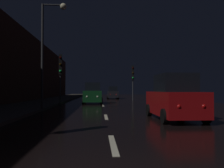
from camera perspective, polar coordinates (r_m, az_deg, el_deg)
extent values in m
cube|color=black|center=(27.40, -2.55, -4.46)|extent=(25.04, 84.00, 0.02)
cube|color=#38332B|center=(28.03, -15.61, -4.17)|extent=(4.40, 84.00, 0.15)
cube|color=#472319|center=(25.49, -22.98, 4.64)|extent=(0.80, 63.00, 8.16)
cube|color=beige|center=(6.04, 0.27, -14.96)|extent=(0.16, 2.20, 0.01)
cube|color=beige|center=(11.82, -1.52, -8.32)|extent=(0.16, 2.20, 0.01)
cube|color=beige|center=(20.22, -2.27, -5.47)|extent=(0.16, 2.20, 0.01)
cube|color=beige|center=(21.50, -2.33, -5.24)|extent=(0.16, 2.20, 0.01)
cylinder|color=#38383A|center=(21.82, -12.95, -1.40)|extent=(0.12, 0.12, 2.86)
cube|color=black|center=(21.95, -12.92, 4.82)|extent=(0.35, 0.38, 1.90)
sphere|color=black|center=(21.85, -12.92, 6.52)|extent=(0.22, 0.22, 0.22)
sphere|color=black|center=(21.77, -12.93, 4.87)|extent=(0.22, 0.22, 0.22)
sphere|color=#19D84C|center=(21.71, -12.94, 3.21)|extent=(0.22, 0.22, 0.22)
cylinder|color=#38383A|center=(29.33, 5.30, -1.65)|extent=(0.12, 0.12, 2.65)
cube|color=black|center=(29.42, 5.28, 2.79)|extent=(0.33, 0.37, 1.90)
sphere|color=black|center=(29.29, 5.30, 4.05)|extent=(0.22, 0.22, 0.22)
sphere|color=black|center=(29.24, 5.31, 2.82)|extent=(0.22, 0.22, 0.22)
sphere|color=#19D84C|center=(29.20, 5.31, 1.58)|extent=(0.22, 0.22, 0.22)
cylinder|color=#2D2D30|center=(16.11, -17.23, 6.54)|extent=(0.16, 0.16, 7.29)
cylinder|color=#2D2D30|center=(16.84, -14.69, 18.81)|extent=(1.40, 0.10, 0.10)
sphere|color=beige|center=(16.69, -12.21, 18.62)|extent=(0.44, 0.44, 0.44)
cube|color=#0F3819|center=(23.47, -4.88, -3.05)|extent=(1.79, 4.18, 1.10)
cube|color=black|center=(23.62, -4.86, -0.69)|extent=(1.52, 2.09, 0.84)
cylinder|color=black|center=(22.02, -2.69, -4.33)|extent=(0.22, 0.64, 0.64)
cylinder|color=black|center=(22.07, -7.27, -4.32)|extent=(0.22, 0.64, 0.64)
cylinder|color=black|center=(24.94, -2.76, -4.00)|extent=(0.22, 0.64, 0.64)
cylinder|color=black|center=(24.99, -6.81, -3.98)|extent=(0.22, 0.64, 0.64)
sphere|color=white|center=(21.41, -3.71, -3.20)|extent=(0.18, 0.18, 0.18)
sphere|color=white|center=(21.44, -6.35, -3.19)|extent=(0.18, 0.18, 0.18)
sphere|color=red|center=(25.51, -3.64, -2.92)|extent=(0.18, 0.18, 0.18)
sphere|color=red|center=(25.54, -5.86, -2.92)|extent=(0.18, 0.18, 0.18)
cube|color=maroon|center=(11.25, 15.34, -4.70)|extent=(1.79, 4.18, 1.10)
cube|color=black|center=(11.10, 15.55, 0.24)|extent=(1.52, 2.09, 0.84)
cylinder|color=black|center=(12.46, 9.32, -6.51)|extent=(0.22, 0.64, 0.64)
cylinder|color=black|center=(12.95, 16.97, -6.27)|extent=(0.22, 0.64, 0.64)
cylinder|color=black|center=(9.64, 13.17, -7.97)|extent=(0.22, 0.64, 0.64)
cylinder|color=black|center=(10.27, 22.69, -7.49)|extent=(0.22, 0.64, 0.64)
sphere|color=slate|center=(13.08, 10.41, -4.27)|extent=(0.18, 0.18, 0.18)
sphere|color=slate|center=(13.35, 14.53, -4.20)|extent=(0.18, 0.18, 0.18)
sphere|color=red|center=(9.16, 16.52, -5.44)|extent=(0.18, 0.18, 0.18)
sphere|color=red|center=(9.54, 22.12, -5.24)|extent=(0.18, 0.18, 0.18)
cube|color=black|center=(35.89, 0.16, -2.63)|extent=(1.62, 3.79, 0.99)
cube|color=black|center=(35.75, 0.17, -1.23)|extent=(1.38, 1.90, 0.76)
cylinder|color=black|center=(37.19, -1.19, -3.22)|extent=(0.20, 0.58, 0.58)
cylinder|color=black|center=(37.28, 1.26, -3.21)|extent=(0.20, 0.58, 0.58)
cylinder|color=black|center=(34.54, -1.03, -3.35)|extent=(0.20, 0.58, 0.58)
cylinder|color=black|center=(34.64, 1.61, -3.35)|extent=(0.20, 0.58, 0.58)
sphere|color=slate|center=(37.72, -0.69, -2.57)|extent=(0.16, 0.16, 0.16)
sphere|color=slate|center=(37.77, 0.66, -2.57)|extent=(0.16, 0.16, 0.16)
sphere|color=red|center=(34.01, -0.40, -2.69)|extent=(0.16, 0.16, 0.16)
sphere|color=red|center=(34.07, 1.10, -2.69)|extent=(0.16, 0.16, 0.16)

